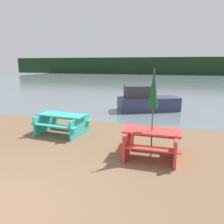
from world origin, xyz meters
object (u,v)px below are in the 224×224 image
Objects in this scene: picnic_table_red at (151,141)px; boat at (146,101)px; picnic_table_teal at (62,122)px; umbrella_darkgreen at (154,89)px.

boat is (-0.94, 6.13, 0.06)m from picnic_table_red.
picnic_table_teal is (-3.40, 1.18, -0.01)m from picnic_table_red.
umbrella_darkgreen is 0.69× the size of boat.
picnic_table_teal is at bearing 160.83° from umbrella_darkgreen.
picnic_table_red is 0.65× the size of umbrella_darkgreen.
umbrella_darkgreen is at bearing -106.08° from boat.
picnic_table_red is at bearing 26.57° from umbrella_darkgreen.
boat reaches higher than picnic_table_teal.
picnic_table_red is 3.60m from picnic_table_teal.
boat is (2.46, 4.94, 0.07)m from picnic_table_teal.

